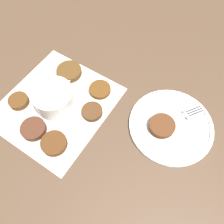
{
  "coord_description": "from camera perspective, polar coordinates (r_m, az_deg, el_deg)",
  "views": [
    {
      "loc": [
        -0.1,
        -0.33,
        0.56
      ],
      "look_at": [
        0.11,
        -0.13,
        0.02
      ],
      "focal_mm": 35.0,
      "sensor_mm": 36.0,
      "label": 1
    }
  ],
  "objects": [
    {
      "name": "ground_plane",
      "position": [
        0.66,
        -14.97,
        -0.16
      ],
      "size": [
        4.0,
        4.0,
        0.0
      ],
      "primitive_type": "plane",
      "color": "#4C3828"
    },
    {
      "name": "napkin",
      "position": [
        0.67,
        -14.26,
        1.97
      ],
      "size": [
        0.38,
        0.36,
        0.0
      ],
      "color": "silver",
      "rests_on": "ground_plane"
    },
    {
      "name": "sauce_bowl",
      "position": [
        0.65,
        -14.79,
        3.35
      ],
      "size": [
        0.13,
        0.12,
        0.13
      ],
      "color": "silver",
      "rests_on": "napkin"
    },
    {
      "name": "fritter_0",
      "position": [
        0.72,
        -11.12,
        10.34
      ],
      "size": [
        0.08,
        0.08,
        0.02
      ],
      "color": "#4F3419",
      "rests_on": "napkin"
    },
    {
      "name": "fritter_1",
      "position": [
        0.61,
        -14.9,
        -7.91
      ],
      "size": [
        0.07,
        0.07,
        0.02
      ],
      "color": "#4D2D15",
      "rests_on": "napkin"
    },
    {
      "name": "fritter_2",
      "position": [
        0.63,
        -5.23,
        0.11
      ],
      "size": [
        0.06,
        0.06,
        0.02
      ],
      "color": "#4B2E1A",
      "rests_on": "napkin"
    },
    {
      "name": "fritter_3",
      "position": [
        0.7,
        -23.2,
        2.67
      ],
      "size": [
        0.06,
        0.06,
        0.02
      ],
      "color": "#4F3116",
      "rests_on": "napkin"
    },
    {
      "name": "fritter_4",
      "position": [
        0.64,
        -19.83,
        -4.14
      ],
      "size": [
        0.07,
        0.07,
        0.02
      ],
      "color": "#48281A",
      "rests_on": "napkin"
    },
    {
      "name": "fritter_5",
      "position": [
        0.67,
        -3.18,
        5.89
      ],
      "size": [
        0.07,
        0.07,
        0.01
      ],
      "color": "#573515",
      "rests_on": "napkin"
    },
    {
      "name": "serving_plate",
      "position": [
        0.63,
        15.16,
        -3.35
      ],
      "size": [
        0.24,
        0.24,
        0.02
      ],
      "color": "silver",
      "rests_on": "ground_plane"
    },
    {
      "name": "fritter_on_plate",
      "position": [
        0.61,
        12.91,
        -3.49
      ],
      "size": [
        0.07,
        0.07,
        0.01
      ],
      "color": "#512D19",
      "rests_on": "serving_plate"
    },
    {
      "name": "fork",
      "position": [
        0.65,
        18.46,
        -0.81
      ],
      "size": [
        0.15,
        0.08,
        0.0
      ],
      "color": "silver",
      "rests_on": "serving_plate"
    }
  ]
}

